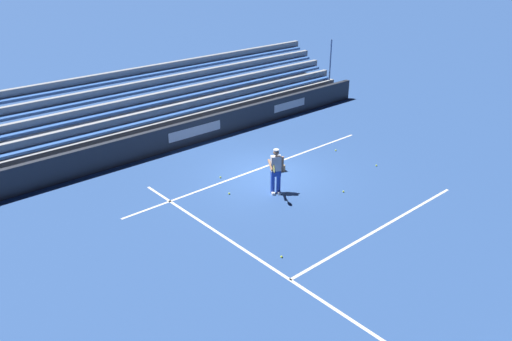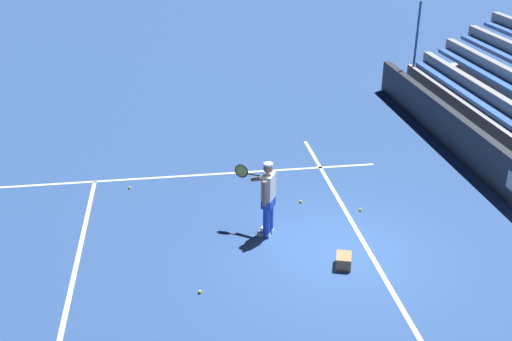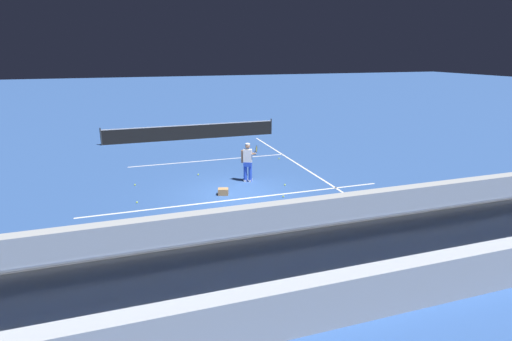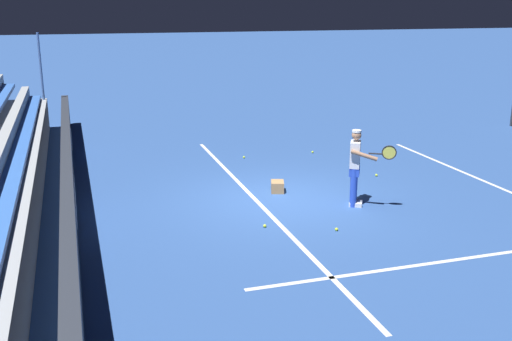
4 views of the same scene
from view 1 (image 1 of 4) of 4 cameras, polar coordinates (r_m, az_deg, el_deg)
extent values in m
plane|color=#2D5193|center=(19.72, 1.10, -0.34)|extent=(160.00, 160.00, 0.00)
cube|color=white|center=(20.06, 0.14, 0.12)|extent=(12.00, 0.10, 0.01)
cube|color=white|center=(14.73, -0.26, -9.75)|extent=(0.10, 12.00, 0.01)
cube|color=white|center=(16.56, 14.11, -6.36)|extent=(8.22, 0.10, 0.01)
cube|color=#2D333D|center=(22.84, -6.67, 4.56)|extent=(21.18, 0.24, 1.10)
cube|color=silver|center=(22.60, -6.96, 4.48)|extent=(2.80, 0.01, 0.44)
cube|color=silver|center=(26.24, 3.88, 7.46)|extent=(2.20, 0.01, 0.40)
cube|color=#9EA3A8|center=(24.59, -9.64, 5.85)|extent=(20.12, 3.20, 1.10)
cube|color=blue|center=(23.43, -8.17, 6.62)|extent=(19.71, 0.40, 0.12)
cube|color=#9EA3A8|center=(23.61, -8.57, 7.11)|extent=(20.12, 0.24, 0.45)
cube|color=blue|center=(23.94, -9.31, 8.07)|extent=(19.71, 0.40, 0.12)
cube|color=#9EA3A8|center=(24.13, -9.69, 8.53)|extent=(20.12, 0.24, 0.45)
cube|color=blue|center=(24.48, -10.41, 9.45)|extent=(19.71, 0.40, 0.12)
cube|color=#9EA3A8|center=(24.68, -10.78, 9.89)|extent=(20.12, 0.24, 0.45)
cube|color=blue|center=(25.04, -11.46, 10.77)|extent=(19.71, 0.40, 0.12)
cube|color=#9EA3A8|center=(25.25, -11.82, 11.19)|extent=(20.12, 0.24, 0.45)
cylinder|color=#4C70B2|center=(29.35, 8.43, 11.32)|extent=(0.08, 0.08, 3.40)
cylinder|color=blue|center=(18.05, 2.59, -1.29)|extent=(0.15, 0.15, 0.88)
cylinder|color=blue|center=(18.00, 1.91, -1.36)|extent=(0.15, 0.15, 0.88)
cube|color=white|center=(18.17, 2.61, -2.49)|extent=(0.23, 0.30, 0.09)
cube|color=white|center=(18.12, 1.94, -2.56)|extent=(0.23, 0.30, 0.09)
cube|color=blue|center=(17.87, 2.27, -0.29)|extent=(0.40, 0.36, 0.20)
cube|color=white|center=(17.71, 2.29, 0.80)|extent=(0.42, 0.36, 0.58)
sphere|color=#A37556|center=(17.54, 2.32, 2.07)|extent=(0.21, 0.21, 0.21)
cylinder|color=white|center=(17.50, 2.33, 2.34)|extent=(0.20, 0.20, 0.05)
cylinder|color=#A37556|center=(17.79, 3.05, 0.75)|extent=(0.09, 0.09, 0.56)
cylinder|color=#A37556|center=(17.46, 1.67, 0.62)|extent=(0.37, 0.55, 0.24)
cylinder|color=black|center=(17.23, 1.85, 0.46)|extent=(0.18, 0.28, 0.03)
torus|color=black|center=(16.96, 2.08, 0.20)|extent=(0.18, 0.28, 0.31)
cylinder|color=#D6D14C|center=(16.96, 2.08, 0.20)|extent=(0.14, 0.24, 0.27)
cube|color=#A87F51|center=(19.89, 2.66, 0.29)|extent=(0.47, 0.41, 0.26)
sphere|color=#CCE533|center=(18.51, 9.96, -2.38)|extent=(0.07, 0.07, 0.07)
sphere|color=#CCE533|center=(18.11, -3.08, -2.65)|extent=(0.07, 0.07, 0.07)
sphere|color=#CCE533|center=(19.37, -4.09, -0.78)|extent=(0.07, 0.07, 0.07)
sphere|color=#CCE533|center=(14.66, 2.93, -9.82)|extent=(0.07, 0.07, 0.07)
sphere|color=#CCE533|center=(22.11, 9.10, 2.29)|extent=(0.07, 0.07, 0.07)
sphere|color=#CCE533|center=(20.93, 13.59, 0.57)|extent=(0.07, 0.07, 0.07)
camera|label=2|loc=(24.45, 26.46, 18.79)|focal=42.00mm
camera|label=3|loc=(32.10, -11.66, 19.09)|focal=28.00mm
camera|label=4|loc=(17.99, -41.18, 5.85)|focal=42.00mm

